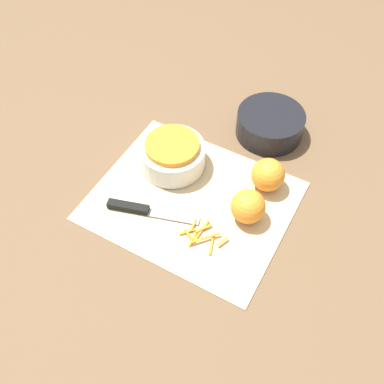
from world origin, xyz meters
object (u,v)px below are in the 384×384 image
Objects in this scene: knife at (137,209)px; orange_left at (248,206)px; bowl_speckled at (173,154)px; orange_right at (268,175)px; bowl_dark at (270,124)px.

knife is 2.72× the size of orange_left.
orange_left is at bearing 8.40° from knife.
bowl_speckled is 0.24m from orange_right.
knife is 0.26m from orange_left.
bowl_speckled is 0.17m from knife.
orange_right is (0.23, 0.05, 0.00)m from bowl_speckled.
bowl_dark is 2.23× the size of orange_left.
orange_right reaches higher than knife.
orange_right is (0.23, 0.22, 0.03)m from knife.
bowl_dark is 0.42m from knife.
bowl_speckled is 2.04× the size of orange_left.
bowl_speckled is 2.02× the size of orange_right.
bowl_speckled is at bearing 73.48° from knife.
bowl_dark is at bearing 50.19° from knife.
bowl_speckled is 0.92× the size of bowl_dark.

